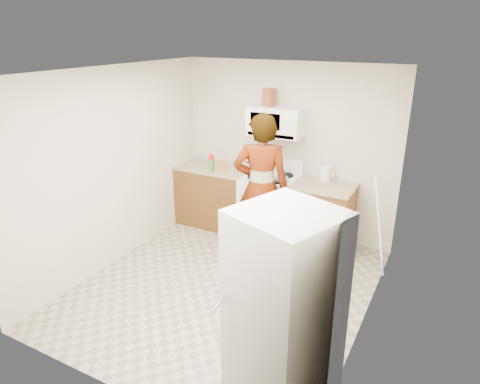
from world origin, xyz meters
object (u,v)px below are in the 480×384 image
Objects in this scene: microwave at (276,121)px; kettle at (325,173)px; person at (261,188)px; fridge at (284,313)px; saucepan at (260,167)px; gas_range at (270,206)px.

microwave is 0.99m from kettle.
person reaches higher than microwave.
person is 1.15× the size of fridge.
microwave is at bearing 135.15° from fridge.
person reaches higher than saucepan.
microwave reaches higher than fridge.
gas_range is 1.49× the size of microwave.
gas_range is 0.66× the size of fridge.
fridge reaches higher than gas_range.
gas_range is at bearing -90.00° from microwave.
microwave is 3.24m from fridge.
kettle is at bearing 7.00° from microwave.
kettle reaches higher than saucepan.
kettle is (-0.60, 2.92, 0.18)m from fridge.
gas_range reaches higher than saucepan.
person is at bearing -132.14° from kettle.
person is at bearing -63.47° from saucepan.
fridge is (1.19, -2.09, -0.13)m from person.
person is 10.20× the size of kettle.
saucepan is (-0.36, 0.72, 0.04)m from person.
fridge is 8.86× the size of kettle.
microwave is at bearing -179.53° from kettle.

